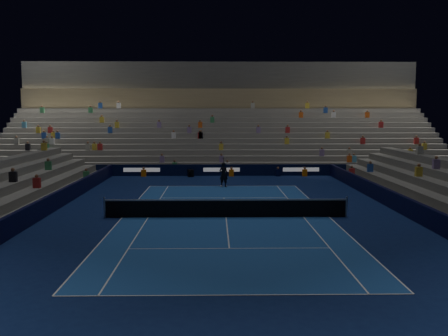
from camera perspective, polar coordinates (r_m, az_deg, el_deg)
ground at (r=27.77m, az=0.22°, el=-5.41°), size 90.00×90.00×0.00m
court_surface at (r=27.77m, az=0.22°, el=-5.40°), size 10.97×23.77×0.01m
sponsor_barrier_far at (r=45.99m, az=-0.27°, el=-0.22°), size 44.00×0.25×1.00m
sponsor_barrier_east at (r=29.52m, az=19.45°, el=-4.09°), size 0.25×37.00×1.00m
sponsor_barrier_west at (r=29.13m, az=-19.28°, el=-4.21°), size 0.25×37.00×1.00m
grandstand_main at (r=55.16m, az=-0.40°, el=3.81°), size 44.00×15.20×11.20m
tennis_net at (r=27.67m, az=0.22°, el=-4.39°), size 12.90×0.10×1.10m
tennis_player at (r=39.04m, az=-0.04°, el=-0.72°), size 0.78×0.65×1.84m
broadcast_camera at (r=45.34m, az=-3.66°, el=-0.56°), size 0.59×0.98×0.62m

